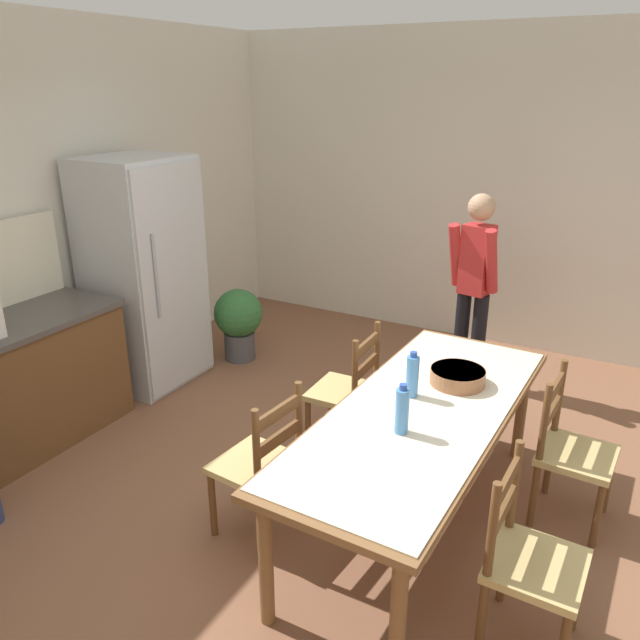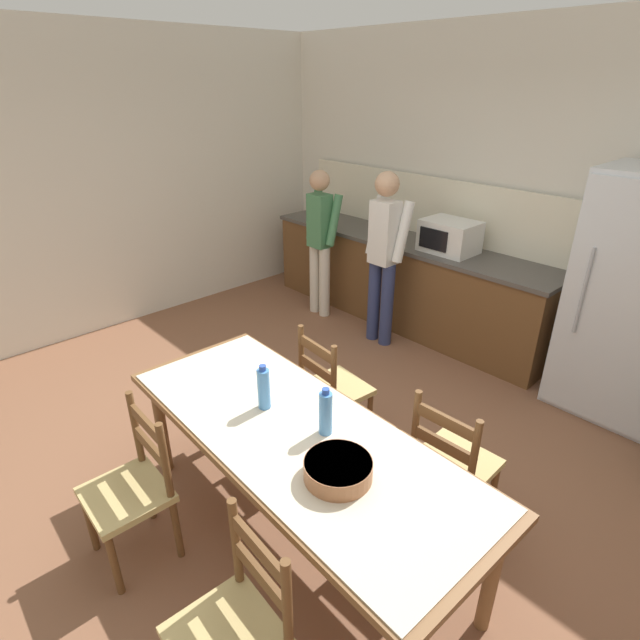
% 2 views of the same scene
% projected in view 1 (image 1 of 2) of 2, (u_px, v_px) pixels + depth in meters
% --- Properties ---
extents(ground_plane, '(8.32, 8.32, 0.00)m').
position_uv_depth(ground_plane, '(321.00, 521.00, 3.66)').
color(ground_plane, brown).
extents(wall_right, '(0.12, 5.20, 2.90)m').
position_uv_depth(wall_right, '(488.00, 192.00, 5.81)').
color(wall_right, silver).
rests_on(wall_right, ground).
extents(refrigerator, '(0.80, 0.73, 1.88)m').
position_uv_depth(refrigerator, '(144.00, 274.00, 5.10)').
color(refrigerator, silver).
rests_on(refrigerator, ground).
extents(dining_table, '(2.25, 0.93, 0.75)m').
position_uv_depth(dining_table, '(421.00, 421.00, 3.40)').
color(dining_table, brown).
rests_on(dining_table, ground).
extents(bottle_near_centre, '(0.07, 0.07, 0.27)m').
position_uv_depth(bottle_near_centre, '(402.00, 410.00, 3.10)').
color(bottle_near_centre, '#4C8ED6').
rests_on(bottle_near_centre, dining_table).
extents(bottle_off_centre, '(0.07, 0.07, 0.27)m').
position_uv_depth(bottle_off_centre, '(412.00, 376.00, 3.47)').
color(bottle_off_centre, '#4C8ED6').
rests_on(bottle_off_centre, dining_table).
extents(serving_bowl, '(0.32, 0.32, 0.09)m').
position_uv_depth(serving_bowl, '(458.00, 376.00, 3.64)').
color(serving_bowl, '#9E6642').
rests_on(serving_bowl, dining_table).
extents(chair_side_near_left, '(0.43, 0.41, 0.91)m').
position_uv_depth(chair_side_near_left, '(528.00, 561.00, 2.74)').
color(chair_side_near_left, brown).
rests_on(chair_side_near_left, ground).
extents(chair_side_far_right, '(0.43, 0.41, 0.91)m').
position_uv_depth(chair_side_far_right, '(347.00, 391.00, 4.23)').
color(chair_side_far_right, brown).
rests_on(chair_side_far_right, ground).
extents(chair_side_far_left, '(0.46, 0.44, 0.91)m').
position_uv_depth(chair_side_far_left, '(261.00, 465.00, 3.42)').
color(chair_side_far_left, brown).
rests_on(chair_side_far_left, ground).
extents(chair_side_near_right, '(0.44, 0.42, 0.91)m').
position_uv_depth(chair_side_near_right, '(571.00, 451.00, 3.55)').
color(chair_side_near_right, brown).
rests_on(chair_side_near_right, ground).
extents(person_by_table, '(0.32, 0.44, 1.60)m').
position_uv_depth(person_by_table, '(474.00, 281.00, 5.04)').
color(person_by_table, black).
rests_on(person_by_table, ground).
extents(potted_plant, '(0.44, 0.44, 0.67)m').
position_uv_depth(potted_plant, '(239.00, 319.00, 5.67)').
color(potted_plant, '#4C4C51').
rests_on(potted_plant, ground).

